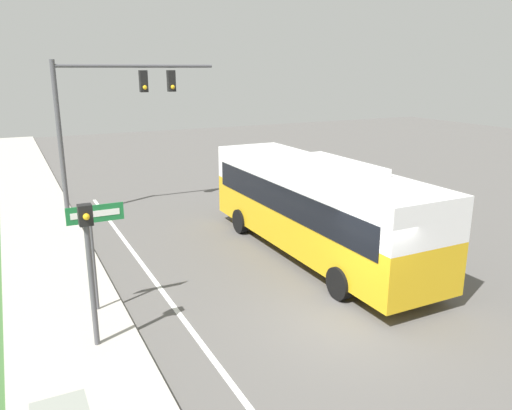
{
  "coord_description": "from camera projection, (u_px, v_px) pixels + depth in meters",
  "views": [
    {
      "loc": [
        -7.02,
        -8.87,
        6.04
      ],
      "look_at": [
        0.12,
        5.31,
        1.67
      ],
      "focal_mm": 35.0,
      "sensor_mm": 36.0,
      "label": 1
    }
  ],
  "objects": [
    {
      "name": "lane_divider_near",
      "position": [
        213.0,
        359.0,
        10.72
      ],
      "size": [
        0.14,
        30.0,
        0.01
      ],
      "color": "silver",
      "rests_on": "ground_plane"
    },
    {
      "name": "street_sign",
      "position": [
        94.0,
        237.0,
        12.2
      ],
      "size": [
        1.36,
        0.08,
        2.9
      ],
      "color": "#4C4C51",
      "rests_on": "ground_plane"
    },
    {
      "name": "sidewalk",
      "position": [
        87.0,
        390.0,
        9.58
      ],
      "size": [
        2.8,
        80.0,
        0.12
      ],
      "color": "#ADA89E",
      "rests_on": "ground_plane"
    },
    {
      "name": "ground_plane",
      "position": [
        348.0,
        322.0,
        12.28
      ],
      "size": [
        80.0,
        80.0,
        0.0
      ],
      "primitive_type": "plane",
      "color": "#565451"
    },
    {
      "name": "pedestrian_signal",
      "position": [
        89.0,
        254.0,
        10.51
      ],
      "size": [
        0.28,
        0.34,
        3.33
      ],
      "color": "#4C4C51",
      "rests_on": "ground_plane"
    },
    {
      "name": "signal_gantry",
      "position": [
        110.0,
        104.0,
        20.63
      ],
      "size": [
        6.73,
        0.41,
        6.37
      ],
      "color": "#4C4C51",
      "rests_on": "ground_plane"
    },
    {
      "name": "bus",
      "position": [
        315.0,
        202.0,
        16.27
      ],
      "size": [
        2.7,
        10.16,
        3.27
      ],
      "color": "gold",
      "rests_on": "ground_plane"
    }
  ]
}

